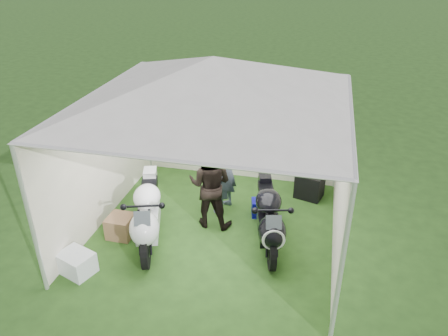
{
  "coord_description": "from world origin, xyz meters",
  "views": [
    {
      "loc": [
        1.59,
        -6.07,
        4.46
      ],
      "look_at": [
        0.07,
        0.35,
        1.02
      ],
      "focal_mm": 35.0,
      "sensor_mm": 36.0,
      "label": 1
    }
  ],
  "objects_px": {
    "equipment_box": "(310,186)",
    "crate_1": "(121,226)",
    "canopy_tent": "(214,84)",
    "motorcycle_black": "(269,218)",
    "person_dark_jacket": "(210,184)",
    "paddock_stand": "(263,208)",
    "person_blue_jacket": "(223,166)",
    "crate_0": "(77,263)",
    "motorcycle_white": "(147,214)"
  },
  "relations": [
    {
      "from": "person_dark_jacket",
      "to": "person_blue_jacket",
      "type": "distance_m",
      "value": 0.53
    },
    {
      "from": "canopy_tent",
      "to": "person_blue_jacket",
      "type": "relative_size",
      "value": 3.14
    },
    {
      "from": "motorcycle_black",
      "to": "crate_0",
      "type": "height_order",
      "value": "motorcycle_black"
    },
    {
      "from": "motorcycle_white",
      "to": "motorcycle_black",
      "type": "distance_m",
      "value": 1.96
    },
    {
      "from": "equipment_box",
      "to": "crate_1",
      "type": "relative_size",
      "value": 1.2
    },
    {
      "from": "crate_1",
      "to": "motorcycle_black",
      "type": "bearing_deg",
      "value": 7.45
    },
    {
      "from": "canopy_tent",
      "to": "person_dark_jacket",
      "type": "relative_size",
      "value": 3.56
    },
    {
      "from": "motorcycle_black",
      "to": "paddock_stand",
      "type": "bearing_deg",
      "value": 90.0
    },
    {
      "from": "motorcycle_black",
      "to": "crate_1",
      "type": "distance_m",
      "value": 2.5
    },
    {
      "from": "crate_0",
      "to": "paddock_stand",
      "type": "bearing_deg",
      "value": 41.11
    },
    {
      "from": "crate_1",
      "to": "motorcycle_white",
      "type": "bearing_deg",
      "value": -6.73
    },
    {
      "from": "person_dark_jacket",
      "to": "motorcycle_white",
      "type": "bearing_deg",
      "value": 43.35
    },
    {
      "from": "crate_1",
      "to": "equipment_box",
      "type": "bearing_deg",
      "value": 33.76
    },
    {
      "from": "canopy_tent",
      "to": "motorcycle_black",
      "type": "relative_size",
      "value": 3.0
    },
    {
      "from": "motorcycle_white",
      "to": "person_dark_jacket",
      "type": "distance_m",
      "value": 1.17
    },
    {
      "from": "equipment_box",
      "to": "canopy_tent",
      "type": "bearing_deg",
      "value": -136.71
    },
    {
      "from": "crate_0",
      "to": "canopy_tent",
      "type": "bearing_deg",
      "value": 42.44
    },
    {
      "from": "equipment_box",
      "to": "crate_0",
      "type": "distance_m",
      "value": 4.46
    },
    {
      "from": "motorcycle_white",
      "to": "crate_0",
      "type": "relative_size",
      "value": 3.88
    },
    {
      "from": "motorcycle_black",
      "to": "motorcycle_white",
      "type": "bearing_deg",
      "value": 177.64
    },
    {
      "from": "motorcycle_black",
      "to": "paddock_stand",
      "type": "distance_m",
      "value": 0.95
    },
    {
      "from": "equipment_box",
      "to": "motorcycle_black",
      "type": "bearing_deg",
      "value": -108.44
    },
    {
      "from": "person_blue_jacket",
      "to": "crate_0",
      "type": "bearing_deg",
      "value": -27.2
    },
    {
      "from": "motorcycle_black",
      "to": "person_blue_jacket",
      "type": "distance_m",
      "value": 1.36
    },
    {
      "from": "motorcycle_black",
      "to": "crate_0",
      "type": "relative_size",
      "value": 3.76
    },
    {
      "from": "motorcycle_black",
      "to": "person_dark_jacket",
      "type": "bearing_deg",
      "value": 146.78
    },
    {
      "from": "motorcycle_black",
      "to": "equipment_box",
      "type": "height_order",
      "value": "motorcycle_black"
    },
    {
      "from": "crate_1",
      "to": "person_blue_jacket",
      "type": "bearing_deg",
      "value": 38.97
    },
    {
      "from": "person_dark_jacket",
      "to": "equipment_box",
      "type": "bearing_deg",
      "value": -139.61
    },
    {
      "from": "motorcycle_black",
      "to": "person_dark_jacket",
      "type": "height_order",
      "value": "person_dark_jacket"
    },
    {
      "from": "canopy_tent",
      "to": "motorcycle_black",
      "type": "height_order",
      "value": "canopy_tent"
    },
    {
      "from": "motorcycle_white",
      "to": "crate_0",
      "type": "bearing_deg",
      "value": -147.34
    },
    {
      "from": "person_dark_jacket",
      "to": "crate_1",
      "type": "relative_size",
      "value": 3.84
    },
    {
      "from": "equipment_box",
      "to": "person_blue_jacket",
      "type": "bearing_deg",
      "value": -152.01
    },
    {
      "from": "motorcycle_white",
      "to": "motorcycle_black",
      "type": "xyz_separation_m",
      "value": [
        1.92,
        0.38,
        -0.03
      ]
    },
    {
      "from": "canopy_tent",
      "to": "person_blue_jacket",
      "type": "bearing_deg",
      "value": 91.12
    },
    {
      "from": "motorcycle_white",
      "to": "equipment_box",
      "type": "distance_m",
      "value": 3.26
    },
    {
      "from": "motorcycle_black",
      "to": "person_dark_jacket",
      "type": "relative_size",
      "value": 1.19
    },
    {
      "from": "paddock_stand",
      "to": "person_dark_jacket",
      "type": "distance_m",
      "value": 1.17
    },
    {
      "from": "person_dark_jacket",
      "to": "equipment_box",
      "type": "xyz_separation_m",
      "value": [
        1.63,
        1.32,
        -0.54
      ]
    },
    {
      "from": "person_blue_jacket",
      "to": "motorcycle_black",
      "type": "bearing_deg",
      "value": 58.31
    },
    {
      "from": "person_blue_jacket",
      "to": "motorcycle_white",
      "type": "bearing_deg",
      "value": -26.03
    },
    {
      "from": "crate_0",
      "to": "equipment_box",
      "type": "bearing_deg",
      "value": 42.84
    },
    {
      "from": "person_blue_jacket",
      "to": "crate_0",
      "type": "relative_size",
      "value": 3.59
    },
    {
      "from": "crate_1",
      "to": "crate_0",
      "type": "bearing_deg",
      "value": -103.67
    },
    {
      "from": "person_dark_jacket",
      "to": "crate_0",
      "type": "relative_size",
      "value": 3.16
    },
    {
      "from": "person_dark_jacket",
      "to": "equipment_box",
      "type": "height_order",
      "value": "person_dark_jacket"
    },
    {
      "from": "motorcycle_black",
      "to": "person_dark_jacket",
      "type": "xyz_separation_m",
      "value": [
        -1.07,
        0.38,
        0.27
      ]
    },
    {
      "from": "paddock_stand",
      "to": "crate_0",
      "type": "relative_size",
      "value": 0.83
    },
    {
      "from": "canopy_tent",
      "to": "motorcycle_white",
      "type": "distance_m",
      "value": 2.34
    }
  ]
}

